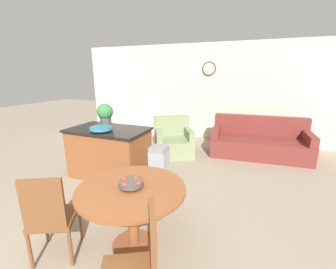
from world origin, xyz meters
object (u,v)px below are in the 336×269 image
trash_bin (159,167)px  potted_plant (105,114)px  dining_table (132,202)px  fruit_bowl (131,183)px  dining_chair_near_right (138,267)px  dining_chair_near_left (50,215)px  teal_bowl (101,128)px  kitchen_island (110,152)px  armchair (173,142)px  couch (259,143)px

trash_bin → potted_plant: bearing=168.1°
dining_table → fruit_bowl: (-0.00, 0.00, 0.22)m
dining_table → dining_chair_near_right: bearing=-56.0°
dining_chair_near_left → fruit_bowl: 0.85m
trash_bin → teal_bowl: bearing=-174.3°
dining_chair_near_left → potted_plant: potted_plant is taller
dining_chair_near_left → trash_bin: 1.88m
dining_chair_near_left → kitchen_island: 2.02m
kitchen_island → armchair: 1.71m
couch → dining_table: bearing=-113.1°
dining_chair_near_left → kitchen_island: (-0.68, 1.91, -0.07)m
fruit_bowl → dining_table: bearing=-74.5°
teal_bowl → couch: size_ratio=0.18×
kitchen_island → couch: bearing=40.5°
fruit_bowl → kitchen_island: bearing=133.0°
potted_plant → trash_bin: 1.48m
dining_table → teal_bowl: teal_bowl is taller
trash_bin → armchair: bearing=102.5°
kitchen_island → couch: kitchen_island is taller
dining_chair_near_right → potted_plant: (-1.99, 2.31, 0.62)m
teal_bowl → couch: 3.61m
dining_chair_near_left → teal_bowl: (-0.69, 1.73, 0.43)m
fruit_bowl → dining_chair_near_right: bearing=-56.0°
dining_table → trash_bin: size_ratio=1.59×
dining_chair_near_left → trash_bin: (0.37, 1.83, -0.17)m
potted_plant → couch: size_ratio=0.19×
dining_chair_near_left → kitchen_island: dining_chair_near_left is taller
dining_chair_near_left → teal_bowl: teal_bowl is taller
armchair → kitchen_island: bearing=-142.7°
dining_chair_near_right → armchair: dining_chair_near_right is taller
fruit_bowl → trash_bin: fruit_bowl is taller
dining_chair_near_left → armchair: bearing=61.5°
dining_chair_near_right → dining_chair_near_left: bearing=50.6°
fruit_bowl → potted_plant: size_ratio=0.62×
dining_table → armchair: (-0.66, 3.01, -0.28)m
fruit_bowl → couch: (1.25, 3.68, -0.50)m
teal_bowl → couch: bearing=42.7°
fruit_bowl → teal_bowl: 1.87m
dining_table → potted_plant: 2.32m
dining_chair_near_right → potted_plant: size_ratio=2.30×
trash_bin → armchair: size_ratio=0.61×
dining_chair_near_right → trash_bin: dining_chair_near_right is taller
kitchen_island → couch: (2.60, 2.23, -0.16)m
teal_bowl → dining_chair_near_right: bearing=-47.1°
potted_plant → armchair: size_ratio=0.36×
dining_chair_near_left → kitchen_island: size_ratio=0.68×
dining_table → couch: (1.25, 3.68, -0.27)m
potted_plant → armchair: 1.83m
dining_chair_near_right → teal_bowl: 2.69m
dining_chair_near_right → potted_plant: potted_plant is taller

